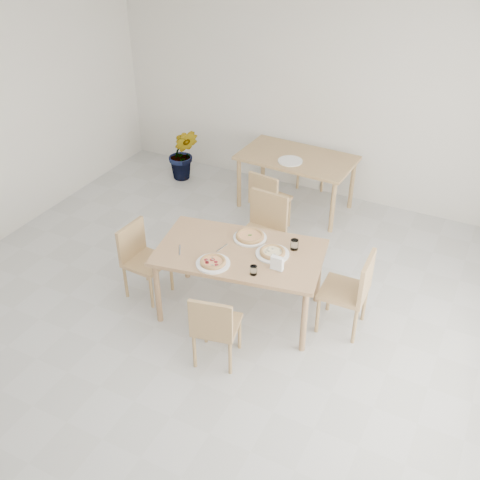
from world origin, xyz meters
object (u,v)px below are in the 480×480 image
at_px(pizza_mushroom, 272,252).
at_px(main_table, 240,257).
at_px(chair_north, 264,228).
at_px(plate_pepperoni, 213,263).
at_px(chair_east, 353,288).
at_px(pizza_pepperoni, 213,261).
at_px(pizza_margherita, 250,236).
at_px(chair_back_n, 314,152).
at_px(plate_margherita, 250,238).
at_px(tumbler_b, 253,270).
at_px(napkin_holder, 277,264).
at_px(plate_mushroom, 272,254).
at_px(plate_empty, 290,161).
at_px(second_table, 297,162).
at_px(chair_west, 141,255).
at_px(chair_back_s, 268,198).
at_px(chair_south, 214,325).
at_px(tumbler_a, 294,245).
at_px(potted_plant, 183,154).

bearing_deg(pizza_mushroom, main_table, -164.14).
xyz_separation_m(chair_north, plate_pepperoni, (-0.01, -1.12, 0.23)).
bearing_deg(chair_east, pizza_pepperoni, -67.32).
xyz_separation_m(pizza_margherita, chair_back_n, (-0.34, 2.82, -0.30)).
xyz_separation_m(chair_north, pizza_margherita, (0.10, -0.57, 0.25)).
bearing_deg(plate_margherita, tumbler_b, -60.95).
relative_size(pizza_mushroom, tumbler_b, 3.13).
bearing_deg(napkin_holder, chair_back_n, 104.91).
bearing_deg(pizza_mushroom, plate_mushroom, -90.00).
relative_size(main_table, pizza_margherita, 5.48).
relative_size(napkin_holder, plate_empty, 0.46).
bearing_deg(plate_pepperoni, second_table, 94.22).
xyz_separation_m(plate_margherita, napkin_holder, (0.46, -0.37, 0.06)).
bearing_deg(pizza_margherita, chair_west, -158.12).
relative_size(chair_west, pizza_pepperoni, 3.06).
xyz_separation_m(plate_mushroom, second_table, (-0.62, 2.18, -0.09)).
height_order(chair_west, plate_pepperoni, chair_west).
xyz_separation_m(plate_mushroom, chair_back_s, (-0.71, 1.46, -0.28)).
bearing_deg(chair_west, pizza_margherita, -64.24).
bearing_deg(chair_back_n, chair_south, -93.99).
height_order(main_table, plate_pepperoni, plate_pepperoni).
xyz_separation_m(chair_west, second_table, (0.76, 2.45, 0.19)).
height_order(plate_mushroom, plate_pepperoni, same).
bearing_deg(tumbler_b, plate_empty, 104.61).
xyz_separation_m(tumbler_a, plate_empty, (-0.80, 1.81, -0.04)).
bearing_deg(tumbler_a, napkin_holder, -91.93).
bearing_deg(pizza_mushroom, second_table, 105.98).
bearing_deg(potted_plant, tumbler_b, -47.47).
height_order(plate_pepperoni, chair_back_n, chair_back_n).
height_order(plate_margherita, pizza_margherita, pizza_margherita).
height_order(chair_south, tumbler_a, tumbler_a).
bearing_deg(plate_margherita, plate_empty, 100.01).
height_order(plate_margherita, chair_back_n, chair_back_n).
relative_size(plate_margherita, plate_empty, 1.07).
xyz_separation_m(tumbler_a, tumbler_b, (-0.18, -0.55, -0.01)).
height_order(pizza_mushroom, napkin_holder, napkin_holder).
bearing_deg(pizza_mushroom, plate_empty, 107.86).
xyz_separation_m(pizza_mushroom, tumbler_a, (0.15, 0.18, 0.02)).
relative_size(pizza_mushroom, second_table, 0.18).
bearing_deg(chair_north, pizza_mushroom, -55.76).
relative_size(plate_empty, potted_plant, 0.40).
relative_size(chair_south, chair_back_s, 0.97).
bearing_deg(pizza_mushroom, pizza_margherita, 153.58).
relative_size(chair_north, pizza_mushroom, 3.31).
distance_m(plate_margherita, plate_mushroom, 0.36).
bearing_deg(second_table, plate_margherita, -78.97).
xyz_separation_m(main_table, tumbler_b, (0.28, -0.28, 0.12)).
bearing_deg(chair_back_n, plate_margherita, -94.33).
height_order(plate_margherita, plate_mushroom, same).
distance_m(plate_pepperoni, pizza_pepperoni, 0.02).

